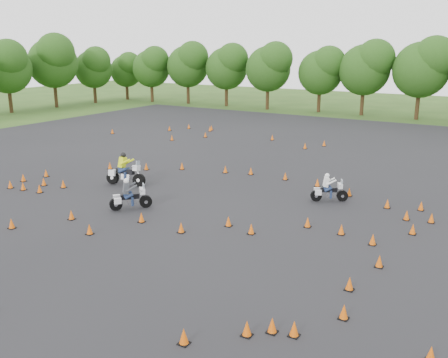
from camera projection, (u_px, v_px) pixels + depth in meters
The scene contains 7 objects.
ground at pixel (179, 223), 23.01m from camera, with size 140.00×140.00×0.00m, color #2D5119.
asphalt_pad at pixel (242, 192), 27.96m from camera, with size 62.00×62.00×0.00m, color black.
treeline at pixel (395, 80), 50.01m from camera, with size 87.08×31.95×10.17m.
traffic_cones at pixel (236, 190), 27.53m from camera, with size 36.79×32.70×0.45m.
rider_grey at pixel (130, 193), 24.82m from camera, with size 2.12×0.65×1.64m, color #3E4146, non-canonical shape.
rider_yellow at pixel (125, 170), 28.95m from camera, with size 2.49×0.76×1.92m, color #E4F215, non-canonical shape.
rider_white at pixel (330, 187), 26.09m from camera, with size 1.96×0.60×1.52m, color white, non-canonical shape.
Camera 1 is at (13.01, -17.47, 7.96)m, focal length 40.00 mm.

